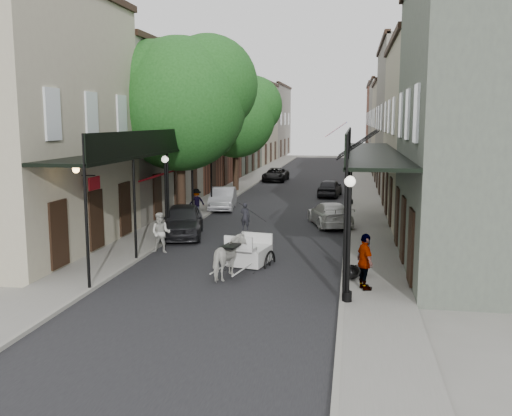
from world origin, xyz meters
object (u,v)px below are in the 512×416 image
at_px(horse, 229,257).
at_px(car_left_far, 276,175).
at_px(tree_near, 188,99).
at_px(car_left_near, 183,221).
at_px(car_right_near, 330,214).
at_px(car_right_far, 330,188).
at_px(lamppost_right_far, 351,174).
at_px(lamppost_right_near, 349,237).
at_px(carriage, 253,238).
at_px(pedestrian_sidewalk_right, 365,262).
at_px(pedestrian_walking, 161,233).
at_px(lamppost_left, 166,195).
at_px(car_left_mid, 223,199).
at_px(pedestrian_sidewalk_left, 196,202).
at_px(tree_far, 241,114).

distance_m(horse, car_left_far, 31.72).
xyz_separation_m(tree_near, car_left_near, (0.60, -3.33, -5.73)).
height_order(car_right_near, car_right_far, car_right_far).
bearing_deg(lamppost_right_far, lamppost_right_near, -90.00).
bearing_deg(carriage, lamppost_right_far, 87.83).
bearing_deg(car_right_near, pedestrian_sidewalk_right, 82.51).
bearing_deg(car_right_far, car_left_far, -56.42).
relative_size(pedestrian_sidewalk_right, car_right_far, 0.49).
distance_m(pedestrian_walking, pedestrian_sidewalk_right, 9.14).
distance_m(horse, car_left_near, 7.55).
relative_size(pedestrian_sidewalk_right, car_left_far, 0.42).
relative_size(carriage, car_right_near, 0.58).
bearing_deg(lamppost_left, lamppost_right_far, 55.65).
height_order(carriage, pedestrian_walking, carriage).
height_order(lamppost_right_far, pedestrian_walking, lamppost_right_far).
bearing_deg(car_right_far, car_left_mid, 53.88).
bearing_deg(car_left_near, car_left_mid, 77.25).
distance_m(lamppost_right_near, car_left_far, 34.55).
bearing_deg(pedestrian_walking, lamppost_right_far, 58.43).
bearing_deg(car_left_mid, car_right_near, -41.09).
bearing_deg(tree_near, pedestrian_sidewalk_left, 96.47).
height_order(tree_far, lamppost_right_far, tree_far).
xyz_separation_m(tree_far, car_right_far, (6.85, -1.94, -5.21)).
distance_m(horse, carriage, 2.30).
xyz_separation_m(lamppost_right_far, car_left_far, (-6.70, 13.86, -1.46)).
bearing_deg(car_right_near, tree_far, -76.56).
relative_size(tree_far, lamppost_right_near, 2.32).
height_order(horse, pedestrian_walking, pedestrian_walking).
height_order(tree_far, car_left_mid, tree_far).
bearing_deg(car_left_far, car_left_mid, -91.59).
relative_size(lamppost_left, car_left_near, 0.83).
relative_size(lamppost_right_far, horse, 2.13).
relative_size(car_left_far, car_right_far, 1.15).
distance_m(lamppost_right_far, car_left_far, 15.46).
xyz_separation_m(lamppost_right_far, pedestrian_sidewalk_right, (0.52, -18.72, -1.03)).
relative_size(tree_far, lamppost_left, 2.32).
distance_m(tree_near, pedestrian_sidewalk_right, 15.05).
height_order(lamppost_right_far, car_right_near, lamppost_right_far).
height_order(lamppost_left, car_right_far, lamppost_left).
xyz_separation_m(tree_near, lamppost_right_near, (8.30, -12.18, -4.44)).
relative_size(car_left_near, car_left_far, 1.05).
distance_m(carriage, pedestrian_walking, 4.12).
bearing_deg(lamppost_right_near, car_left_mid, 114.14).
relative_size(tree_near, lamppost_right_far, 2.60).
distance_m(lamppost_left, car_right_far, 17.62).
bearing_deg(tree_far, car_left_mid, -85.90).
relative_size(tree_near, pedestrian_sidewalk_right, 5.38).
relative_size(lamppost_left, car_left_far, 0.87).
relative_size(tree_near, tree_far, 1.12).
bearing_deg(pedestrian_walking, tree_far, 88.10).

